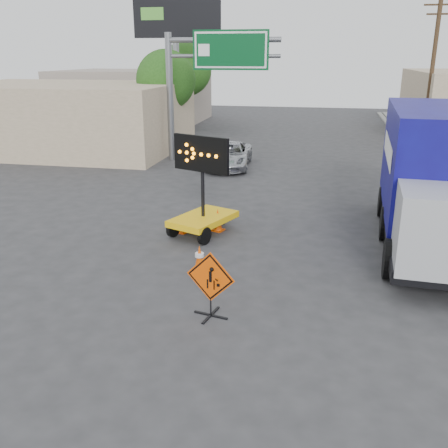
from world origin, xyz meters
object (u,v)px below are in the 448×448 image
(arrow_board, at_px, (203,213))
(box_truck, at_px, (432,185))
(construction_sign, at_px, (211,283))
(pickup_truck, at_px, (229,155))

(arrow_board, relative_size, box_truck, 0.37)
(box_truck, bearing_deg, arrow_board, -172.30)
(construction_sign, height_order, arrow_board, arrow_board)
(arrow_board, bearing_deg, box_truck, 26.40)
(construction_sign, distance_m, pickup_truck, 15.90)
(pickup_truck, bearing_deg, arrow_board, -87.92)
(arrow_board, bearing_deg, construction_sign, -52.23)
(pickup_truck, bearing_deg, construction_sign, -84.69)
(arrow_board, height_order, box_truck, box_truck)
(arrow_board, distance_m, box_truck, 7.20)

